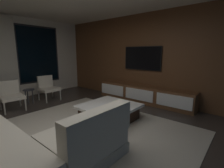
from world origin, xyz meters
TOP-DOWN VIEW (x-y plane):
  - floor at (0.00, 0.00)m, footprint 9.20×9.20m
  - media_wall at (3.06, 0.00)m, footprint 0.12×7.80m
  - area_rug at (0.35, -0.10)m, footprint 3.20×3.80m
  - sectional_couch at (-0.95, -0.05)m, footprint 1.98×2.50m
  - coffee_table at (1.07, -0.02)m, footprint 1.16×1.16m
  - book_stack_on_coffee_table at (1.26, -0.13)m, footprint 0.29×0.19m
  - accent_chair_near_window at (1.03, 2.61)m, footprint 0.55×0.57m
  - accent_chair_by_curtain at (-0.10, 2.46)m, footprint 0.59×0.61m
  - side_stool at (0.40, 2.56)m, footprint 0.32×0.32m
  - media_console at (2.77, 0.05)m, footprint 0.46×3.10m
  - mounted_tv at (2.95, 0.25)m, footprint 0.05×1.26m

SIDE VIEW (x-z plane):
  - floor at x=0.00m, z-range 0.00..0.00m
  - area_rug at x=0.35m, z-range 0.00..0.01m
  - coffee_table at x=1.07m, z-range 0.01..0.37m
  - media_console at x=2.77m, z-range -0.01..0.51m
  - sectional_couch at x=-0.95m, z-range -0.12..0.70m
  - side_stool at x=0.40m, z-range 0.14..0.60m
  - book_stack_on_coffee_table at x=1.26m, z-range 0.36..0.44m
  - accent_chair_near_window at x=1.03m, z-range 0.04..0.82m
  - accent_chair_by_curtain at x=-0.10m, z-range 0.04..0.82m
  - media_wall at x=3.06m, z-range 0.00..2.70m
  - mounted_tv at x=2.95m, z-range 0.99..1.71m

